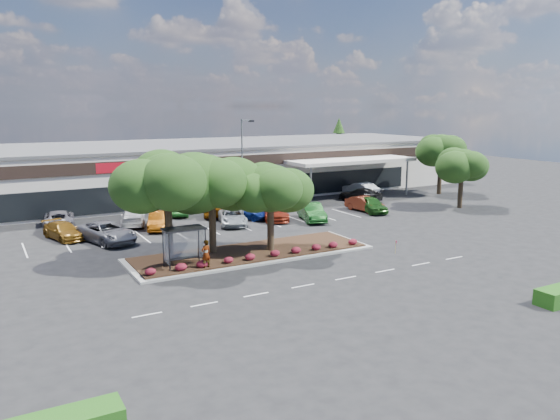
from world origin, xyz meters
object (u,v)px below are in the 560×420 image
survey_stake (396,245)px  car_0 (64,231)px  light_pole (243,179)px  car_1 (107,232)px

survey_stake → car_0: bearing=141.2°
light_pole → car_0: size_ratio=2.02×
car_0 → light_pole: bearing=-25.9°
survey_stake → car_0: (-20.86, 16.78, 0.06)m
survey_stake → car_0: size_ratio=0.20×
survey_stake → car_1: (-17.96, 13.98, 0.19)m
survey_stake → car_1: 22.77m
car_0 → car_1: size_ratio=0.81×
light_pole → survey_stake: size_ratio=9.88×
survey_stake → car_0: car_0 is taller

